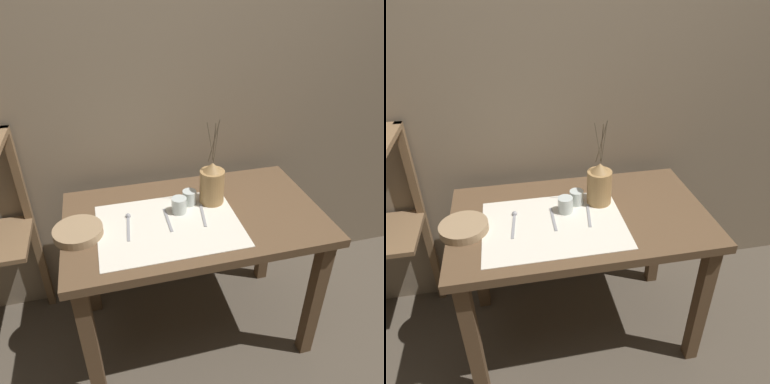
% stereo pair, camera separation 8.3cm
% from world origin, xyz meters
% --- Properties ---
extents(ground_plane, '(12.00, 12.00, 0.00)m').
position_xyz_m(ground_plane, '(0.00, 0.00, 0.00)').
color(ground_plane, brown).
extents(stone_wall_back, '(7.00, 0.06, 2.40)m').
position_xyz_m(stone_wall_back, '(0.00, 0.45, 1.20)').
color(stone_wall_back, gray).
rests_on(stone_wall_back, ground_plane).
extents(wooden_table, '(1.15, 0.67, 0.75)m').
position_xyz_m(wooden_table, '(0.00, 0.00, 0.64)').
color(wooden_table, brown).
rests_on(wooden_table, ground_plane).
extents(linen_cloth, '(0.61, 0.45, 0.00)m').
position_xyz_m(linen_cloth, '(-0.13, -0.05, 0.75)').
color(linen_cloth, silver).
rests_on(linen_cloth, wooden_table).
extents(pitcher_with_flowers, '(0.11, 0.11, 0.41)m').
position_xyz_m(pitcher_with_flowers, '(0.11, 0.08, 0.85)').
color(pitcher_with_flowers, '#A87F4C').
rests_on(pitcher_with_flowers, wooden_table).
extents(wooden_bowl, '(0.20, 0.20, 0.04)m').
position_xyz_m(wooden_bowl, '(-0.50, -0.02, 0.77)').
color(wooden_bowl, '#9E7F5B').
rests_on(wooden_bowl, wooden_table).
extents(glass_tumbler_near, '(0.07, 0.07, 0.07)m').
position_xyz_m(glass_tumbler_near, '(-0.06, 0.03, 0.79)').
color(glass_tumbler_near, silver).
rests_on(glass_tumbler_near, wooden_table).
extents(glass_tumbler_far, '(0.06, 0.06, 0.07)m').
position_xyz_m(glass_tumbler_far, '(-0.00, 0.09, 0.79)').
color(glass_tumbler_far, silver).
rests_on(glass_tumbler_far, wooden_table).
extents(spoon_outer, '(0.04, 0.19, 0.02)m').
position_xyz_m(spoon_outer, '(-0.29, 0.02, 0.76)').
color(spoon_outer, '#939399').
rests_on(spoon_outer, wooden_table).
extents(knife_center, '(0.01, 0.17, 0.00)m').
position_xyz_m(knife_center, '(-0.12, -0.02, 0.76)').
color(knife_center, '#939399').
rests_on(knife_center, wooden_table).
extents(fork_outer, '(0.04, 0.17, 0.00)m').
position_xyz_m(fork_outer, '(0.03, -0.02, 0.76)').
color(fork_outer, '#939399').
rests_on(fork_outer, wooden_table).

